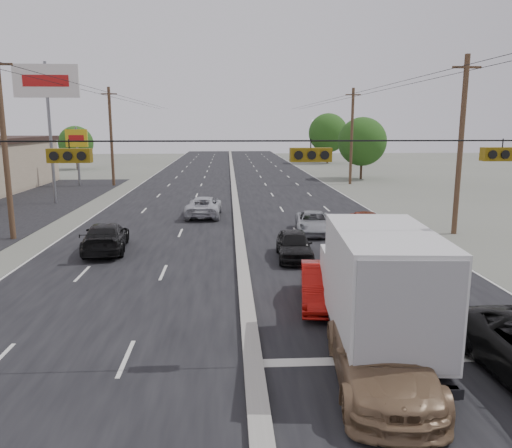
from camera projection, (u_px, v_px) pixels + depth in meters
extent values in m
plane|color=#606356|center=(252.00, 356.00, 13.62)|extent=(200.00, 200.00, 0.00)
cube|color=black|center=(235.00, 198.00, 43.00)|extent=(20.00, 160.00, 0.02)
cube|color=gray|center=(235.00, 197.00, 42.98)|extent=(0.50, 160.00, 0.20)
cube|color=black|center=(8.00, 210.00, 37.15)|extent=(10.00, 42.00, 0.02)
cylinder|color=#422D1E|center=(5.00, 148.00, 26.64)|extent=(0.30, 0.30, 10.00)
cylinder|color=#422D1E|center=(111.00, 137.00, 51.12)|extent=(0.30, 0.30, 10.00)
cube|color=#422D1E|center=(109.00, 94.00, 50.28)|extent=(1.60, 0.12, 0.12)
cylinder|color=#422D1E|center=(460.00, 147.00, 28.03)|extent=(0.30, 0.30, 10.00)
cube|color=#422D1E|center=(467.00, 67.00, 27.19)|extent=(1.60, 0.12, 0.12)
cylinder|color=#422D1E|center=(352.00, 137.00, 52.51)|extent=(0.30, 0.30, 10.00)
cube|color=#422D1E|center=(353.00, 95.00, 51.68)|extent=(1.60, 0.12, 0.12)
cylinder|color=black|center=(252.00, 141.00, 12.49)|extent=(25.00, 0.04, 0.04)
cube|color=#72590C|center=(70.00, 156.00, 12.30)|extent=(1.05, 0.30, 0.35)
cube|color=#72590C|center=(311.00, 155.00, 12.64)|extent=(1.05, 0.30, 0.35)
cube|color=#72590C|center=(502.00, 154.00, 12.92)|extent=(1.05, 0.30, 0.35)
cylinder|color=slate|center=(50.00, 134.00, 39.16)|extent=(0.24, 0.24, 11.00)
cube|color=silver|center=(46.00, 81.00, 38.37)|extent=(5.00, 0.25, 2.50)
cylinder|color=slate|center=(78.00, 157.00, 51.31)|extent=(0.24, 0.24, 6.00)
cube|color=gold|center=(77.00, 138.00, 50.94)|extent=(2.20, 0.25, 1.80)
cylinder|color=#382619|center=(77.00, 162.00, 70.94)|extent=(0.28, 0.28, 2.16)
sphere|color=#1F4813|center=(76.00, 143.00, 70.42)|extent=(4.80, 4.80, 4.80)
cylinder|color=#382619|center=(361.00, 168.00, 58.28)|extent=(0.28, 0.28, 2.52)
sphere|color=#1F4813|center=(362.00, 142.00, 57.68)|extent=(5.60, 5.60, 5.60)
cylinder|color=#382619|center=(327.00, 154.00, 82.78)|extent=(0.28, 0.28, 2.88)
sphere|color=#1F4813|center=(328.00, 133.00, 82.10)|extent=(6.40, 6.40, 6.40)
cube|color=black|center=(374.00, 330.00, 14.20)|extent=(2.82, 7.09, 0.25)
cube|color=silver|center=(383.00, 282.00, 13.10)|extent=(2.86, 5.13, 2.77)
cube|color=silver|center=(359.00, 277.00, 16.53)|extent=(2.52, 2.06, 1.78)
cylinder|color=black|center=(328.00, 302.00, 16.46)|extent=(0.37, 0.91, 0.89)
cylinder|color=black|center=(391.00, 303.00, 16.41)|extent=(0.37, 0.91, 0.89)
cylinder|color=black|center=(349.00, 366.00, 12.09)|extent=(0.37, 0.91, 0.89)
cylinder|color=black|center=(436.00, 367.00, 12.04)|extent=(0.37, 0.91, 0.89)
imported|color=#826446|center=(380.00, 354.00, 11.98)|extent=(2.82, 5.69, 1.59)
imported|color=#A50E0A|center=(322.00, 286.00, 17.39)|extent=(1.99, 4.34, 1.38)
imported|color=black|center=(294.00, 245.00, 23.38)|extent=(1.75, 3.99, 1.34)
imported|color=silver|center=(390.00, 249.00, 22.57)|extent=(1.56, 4.15, 1.35)
imported|color=#929499|center=(314.00, 223.00, 29.00)|extent=(2.50, 4.60, 1.22)
imported|color=maroon|center=(368.00, 226.00, 27.49)|extent=(1.97, 4.46, 1.49)
imported|color=black|center=(106.00, 237.00, 24.79)|extent=(2.56, 5.13, 1.43)
imported|color=#B2B4BA|center=(204.00, 207.00, 34.31)|extent=(2.48, 5.05, 1.38)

